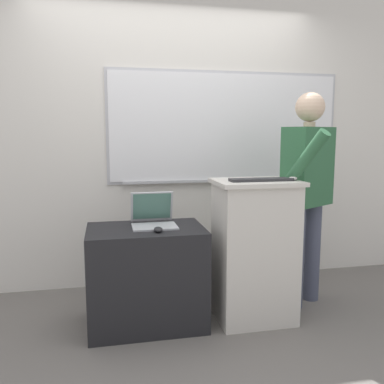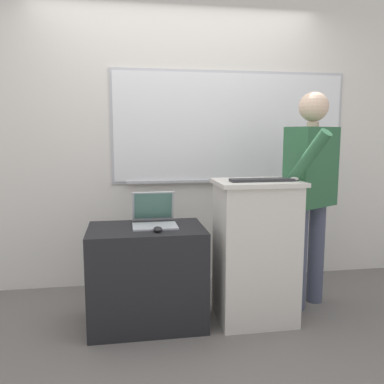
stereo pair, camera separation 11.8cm
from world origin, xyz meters
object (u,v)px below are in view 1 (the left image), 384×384
object	(u,v)px
wireless_keyboard	(261,180)
laptop	(153,215)
side_desk	(146,276)
person_presenter	(307,184)
lectern_podium	(255,250)
computer_mouse_by_keyboard	(292,178)
computer_mouse_by_laptop	(158,230)

from	to	relation	value
wireless_keyboard	laptop	bearing A→B (deg)	162.99
side_desk	person_presenter	world-z (taller)	person_presenter
side_desk	laptop	world-z (taller)	laptop
lectern_podium	wireless_keyboard	bearing A→B (deg)	-75.77
person_presenter	laptop	world-z (taller)	person_presenter
laptop	side_desk	bearing A→B (deg)	-125.99
lectern_podium	laptop	distance (m)	0.79
person_presenter	computer_mouse_by_keyboard	size ratio (longest dim) A/B	16.98
side_desk	laptop	distance (m)	0.44
lectern_podium	computer_mouse_by_keyboard	bearing A→B (deg)	-13.18
laptop	computer_mouse_by_laptop	size ratio (longest dim) A/B	3.18
lectern_podium	computer_mouse_by_laptop	xyz separation A→B (m)	(-0.72, -0.06, 0.21)
computer_mouse_by_keyboard	side_desk	bearing A→B (deg)	172.32
lectern_podium	side_desk	xyz separation A→B (m)	(-0.79, 0.08, -0.17)
laptop	computer_mouse_by_laptop	bearing A→B (deg)	-87.77
wireless_keyboard	computer_mouse_by_laptop	xyz separation A→B (m)	(-0.73, 0.00, -0.33)
laptop	computer_mouse_by_keyboard	xyz separation A→B (m)	(0.98, -0.23, 0.28)
lectern_podium	person_presenter	distance (m)	0.70
side_desk	person_presenter	distance (m)	1.44
computer_mouse_by_laptop	computer_mouse_by_keyboard	world-z (taller)	computer_mouse_by_keyboard
side_desk	person_presenter	size ratio (longest dim) A/B	0.49
side_desk	laptop	xyz separation A→B (m)	(0.06, 0.09, 0.43)
side_desk	computer_mouse_by_laptop	world-z (taller)	computer_mouse_by_laptop
computer_mouse_by_laptop	computer_mouse_by_keyboard	size ratio (longest dim) A/B	1.00
computer_mouse_by_keyboard	person_presenter	bearing A→B (deg)	44.10
computer_mouse_by_laptop	computer_mouse_by_keyboard	bearing A→B (deg)	-0.09
person_presenter	side_desk	bearing A→B (deg)	155.40
side_desk	wireless_keyboard	size ratio (longest dim) A/B	1.83
laptop	person_presenter	bearing A→B (deg)	0.57
laptop	computer_mouse_by_laptop	world-z (taller)	laptop
laptop	wireless_keyboard	bearing A→B (deg)	-17.01
lectern_podium	computer_mouse_by_laptop	size ratio (longest dim) A/B	10.50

